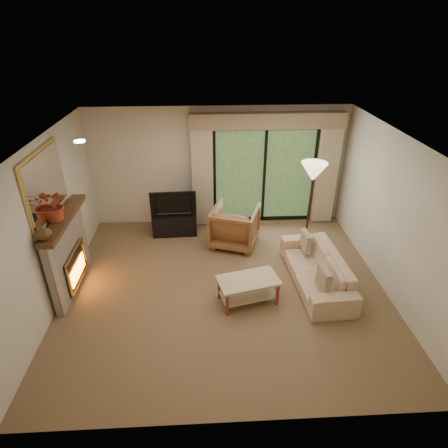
{
  "coord_description": "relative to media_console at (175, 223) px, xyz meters",
  "views": [
    {
      "loc": [
        -0.3,
        -5.19,
        4.14
      ],
      "look_at": [
        0.0,
        0.3,
        1.1
      ],
      "focal_mm": 30.0,
      "sensor_mm": 36.0,
      "label": 1
    }
  ],
  "objects": [
    {
      "name": "floor",
      "position": [
        0.98,
        -1.95,
        -0.23
      ],
      "size": [
        5.5,
        5.5,
        0.0
      ],
      "primitive_type": "plane",
      "color": "brown",
      "rests_on": "ground"
    },
    {
      "name": "ceiling",
      "position": [
        0.98,
        -1.95,
        2.37
      ],
      "size": [
        5.5,
        5.5,
        0.0
      ],
      "primitive_type": "plane",
      "rotation": [
        3.14,
        0.0,
        0.0
      ],
      "color": "silver",
      "rests_on": "ground"
    },
    {
      "name": "wall_back",
      "position": [
        0.98,
        0.55,
        1.07
      ],
      "size": [
        5.0,
        0.0,
        5.0
      ],
      "primitive_type": "plane",
      "rotation": [
        1.57,
        0.0,
        0.0
      ],
      "color": "beige",
      "rests_on": "ground"
    },
    {
      "name": "wall_front",
      "position": [
        0.98,
        -4.45,
        1.07
      ],
      "size": [
        5.0,
        0.0,
        5.0
      ],
      "primitive_type": "plane",
      "rotation": [
        -1.57,
        0.0,
        0.0
      ],
      "color": "beige",
      "rests_on": "ground"
    },
    {
      "name": "wall_left",
      "position": [
        -1.77,
        -1.95,
        1.07
      ],
      "size": [
        0.0,
        5.0,
        5.0
      ],
      "primitive_type": "plane",
      "rotation": [
        1.57,
        0.0,
        1.57
      ],
      "color": "beige",
      "rests_on": "ground"
    },
    {
      "name": "wall_right",
      "position": [
        3.73,
        -1.95,
        1.07
      ],
      "size": [
        0.0,
        5.0,
        5.0
      ],
      "primitive_type": "plane",
      "rotation": [
        1.57,
        0.0,
        -1.57
      ],
      "color": "beige",
      "rests_on": "ground"
    },
    {
      "name": "fireplace",
      "position": [
        -1.65,
        -1.75,
        0.45
      ],
      "size": [
        0.24,
        1.7,
        1.37
      ],
      "primitive_type": null,
      "color": "gray",
      "rests_on": "floor"
    },
    {
      "name": "mirror",
      "position": [
        -1.74,
        -1.75,
        1.72
      ],
      "size": [
        0.07,
        1.45,
        1.02
      ],
      "primitive_type": null,
      "color": "#D5B851",
      "rests_on": "wall_left"
    },
    {
      "name": "sliding_door",
      "position": [
        1.98,
        0.5,
        0.87
      ],
      "size": [
        2.26,
        0.1,
        2.16
      ],
      "primitive_type": null,
      "color": "black",
      "rests_on": "floor"
    },
    {
      "name": "curtain_left",
      "position": [
        0.63,
        0.39,
        0.97
      ],
      "size": [
        0.45,
        0.18,
        2.35
      ],
      "primitive_type": "cube",
      "color": "tan",
      "rests_on": "floor"
    },
    {
      "name": "curtain_right",
      "position": [
        3.33,
        0.39,
        0.97
      ],
      "size": [
        0.45,
        0.18,
        2.35
      ],
      "primitive_type": "cube",
      "color": "tan",
      "rests_on": "floor"
    },
    {
      "name": "cornice",
      "position": [
        1.98,
        0.41,
        2.09
      ],
      "size": [
        3.2,
        0.24,
        0.32
      ],
      "primitive_type": "cube",
      "color": "#957A5A",
      "rests_on": "wall_back"
    },
    {
      "name": "media_console",
      "position": [
        0.0,
        0.0,
        0.0
      ],
      "size": [
        0.95,
        0.46,
        0.47
      ],
      "primitive_type": "cube",
      "rotation": [
        0.0,
        0.0,
        0.04
      ],
      "color": "black",
      "rests_on": "floor"
    },
    {
      "name": "tv",
      "position": [
        0.0,
        0.0,
        0.51
      ],
      "size": [
        0.96,
        0.16,
        0.55
      ],
      "primitive_type": "imported",
      "rotation": [
        0.0,
        0.0,
        0.04
      ],
      "color": "black",
      "rests_on": "media_console"
    },
    {
      "name": "armchair",
      "position": [
        1.26,
        -0.52,
        0.18
      ],
      "size": [
        1.14,
        1.16,
        0.84
      ],
      "primitive_type": "imported",
      "rotation": [
        0.0,
        0.0,
        2.82
      ],
      "color": "brown",
      "rests_on": "floor"
    },
    {
      "name": "sofa",
      "position": [
        2.58,
        -1.89,
        0.06
      ],
      "size": [
        0.9,
        2.05,
        0.59
      ],
      "primitive_type": "imported",
      "rotation": [
        0.0,
        0.0,
        -1.51
      ],
      "color": "tan",
      "rests_on": "floor"
    },
    {
      "name": "pillow_near",
      "position": [
        2.52,
        -2.47,
        0.27
      ],
      "size": [
        0.13,
        0.41,
        0.41
      ],
      "primitive_type": "cube",
      "rotation": [
        0.0,
        0.0,
        0.06
      ],
      "color": "brown",
      "rests_on": "sofa"
    },
    {
      "name": "pillow_far",
      "position": [
        2.52,
        -1.32,
        0.26
      ],
      "size": [
        0.12,
        0.37,
        0.36
      ],
      "primitive_type": "cube",
      "rotation": [
        0.0,
        0.0,
        0.06
      ],
      "color": "brown",
      "rests_on": "sofa"
    },
    {
      "name": "coffee_table",
      "position": [
        1.34,
        -2.32,
        -0.02
      ],
      "size": [
        1.08,
        0.76,
        0.44
      ],
      "primitive_type": null,
      "rotation": [
        0.0,
        0.0,
        0.24
      ],
      "color": "tan",
      "rests_on": "floor"
    },
    {
      "name": "floor_lamp",
      "position": [
        2.68,
        -0.74,
        0.68
      ],
      "size": [
        0.57,
        0.57,
        1.82
      ],
      "primitive_type": null,
      "rotation": [
        0.0,
        0.0,
        0.17
      ],
      "color": "#FFF0C7",
      "rests_on": "floor"
    },
    {
      "name": "vase",
      "position": [
        -1.63,
        -2.45,
        1.26
      ],
      "size": [
        0.28,
        0.28,
        0.24
      ],
      "primitive_type": "imported",
      "rotation": [
        0.0,
        0.0,
        -0.23
      ],
      "color": "#482C17",
      "rests_on": "fireplace"
    },
    {
      "name": "branches",
      "position": [
        -1.63,
        -1.88,
        1.4
      ],
      "size": [
        0.59,
        0.55,
        0.53
      ],
      "primitive_type": "imported",
      "rotation": [
        0.0,
        0.0,
        -0.33
      ],
      "color": "#A6361D",
      "rests_on": "fireplace"
    }
  ]
}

